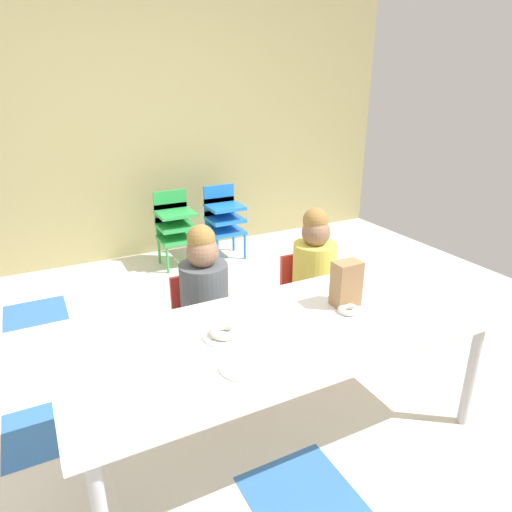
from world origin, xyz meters
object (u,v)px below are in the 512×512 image
object	(u,v)px
kid_chair_green_stack	(175,223)
paper_bag_brown	(346,284)
seated_child_middle_seat	(313,267)
donut_powdered_loose	(348,310)
seated_child_near_camera	(204,291)
donut_powdered_on_plate	(224,331)
paper_plate_center_table	(243,367)
kid_chair_blue_stack	(223,217)
craft_table	(284,337)
paper_plate_near_edge	(224,336)

from	to	relation	value
kid_chair_green_stack	paper_bag_brown	xyz separation A→B (m)	(0.12, -2.31, 0.32)
seated_child_middle_seat	donut_powdered_loose	world-z (taller)	seated_child_middle_seat
seated_child_near_camera	donut_powdered_on_plate	world-z (taller)	seated_child_near_camera
paper_bag_brown	donut_powdered_on_plate	xyz separation A→B (m)	(-0.63, -0.00, -0.08)
paper_plate_center_table	kid_chair_green_stack	bearing A→B (deg)	78.13
kid_chair_green_stack	kid_chair_blue_stack	size ratio (longest dim) A/B	1.00
kid_chair_blue_stack	donut_powdered_loose	distance (m)	2.42
kid_chair_green_stack	paper_plate_center_table	distance (m)	2.61
seated_child_near_camera	kid_chair_green_stack	world-z (taller)	seated_child_near_camera
seated_child_middle_seat	donut_powdered_on_plate	size ratio (longest dim) A/B	7.49
donut_powdered_on_plate	paper_bag_brown	bearing A→B (deg)	0.31
seated_child_near_camera	kid_chair_blue_stack	world-z (taller)	seated_child_near_camera
paper_bag_brown	donut_powdered_loose	world-z (taller)	paper_bag_brown
donut_powdered_on_plate	craft_table	bearing A→B (deg)	-11.05
seated_child_near_camera	kid_chair_blue_stack	bearing A→B (deg)	63.61
kid_chair_blue_stack	donut_powdered_on_plate	size ratio (longest dim) A/B	5.55
craft_table	paper_plate_near_edge	xyz separation A→B (m)	(-0.26, 0.05, 0.05)
seated_child_middle_seat	donut_powdered_loose	xyz separation A→B (m)	(-0.23, -0.63, 0.07)
craft_table	donut_powdered_on_plate	world-z (taller)	donut_powdered_on_plate
kid_chair_blue_stack	kid_chair_green_stack	bearing A→B (deg)	180.00
craft_table	seated_child_middle_seat	world-z (taller)	seated_child_middle_seat
kid_chair_green_stack	paper_plate_near_edge	distance (m)	2.37
donut_powdered_on_plate	paper_plate_near_edge	bearing A→B (deg)	0.00
kid_chair_blue_stack	paper_plate_center_table	bearing A→B (deg)	-111.76
seated_child_middle_seat	kid_chair_blue_stack	world-z (taller)	seated_child_middle_seat
paper_plate_near_edge	donut_powdered_on_plate	distance (m)	0.02
donut_powdered_on_plate	kid_chair_blue_stack	bearing A→B (deg)	66.81
seated_child_near_camera	kid_chair_green_stack	xyz separation A→B (m)	(0.39, 1.75, -0.16)
seated_child_near_camera	donut_powdered_loose	distance (m)	0.79
craft_table	paper_plate_center_table	distance (m)	0.35
kid_chair_blue_stack	paper_plate_near_edge	world-z (taller)	kid_chair_blue_stack
kid_chair_green_stack	paper_bag_brown	size ratio (longest dim) A/B	3.09
donut_powdered_loose	kid_chair_green_stack	bearing A→B (deg)	92.15
craft_table	donut_powdered_on_plate	size ratio (longest dim) A/B	15.42
seated_child_near_camera	kid_chair_blue_stack	distance (m)	1.96
seated_child_near_camera	donut_powdered_loose	bearing A→B (deg)	-52.96
kid_chair_green_stack	craft_table	bearing A→B (deg)	-95.92
kid_chair_blue_stack	craft_table	bearing A→B (deg)	-107.08
paper_bag_brown	seated_child_near_camera	bearing A→B (deg)	132.44
paper_plate_center_table	seated_child_near_camera	bearing A→B (deg)	79.43
kid_chair_blue_stack	donut_powdered_loose	world-z (taller)	kid_chair_blue_stack
kid_chair_green_stack	donut_powdered_on_plate	xyz separation A→B (m)	(-0.51, -2.31, 0.24)
paper_bag_brown	donut_powdered_loose	bearing A→B (deg)	-115.74
paper_plate_center_table	donut_powdered_on_plate	world-z (taller)	donut_powdered_on_plate
kid_chair_blue_stack	paper_plate_center_table	world-z (taller)	kid_chair_blue_stack
craft_table	donut_powdered_on_plate	bearing A→B (deg)	168.95
kid_chair_green_stack	seated_child_middle_seat	bearing A→B (deg)	-79.55
donut_powdered_on_plate	paper_plate_center_table	bearing A→B (deg)	-96.42
donut_powdered_loose	paper_plate_near_edge	bearing A→B (deg)	173.44
craft_table	paper_plate_center_table	xyz separation A→B (m)	(-0.29, -0.19, 0.05)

